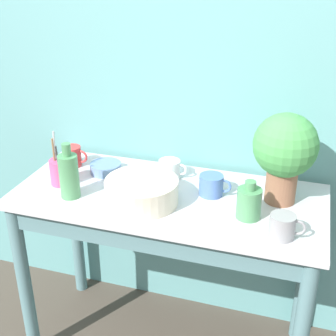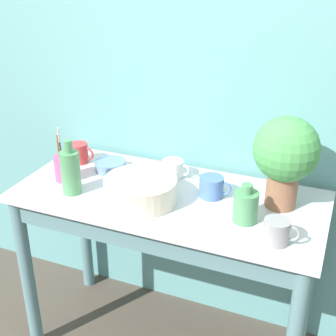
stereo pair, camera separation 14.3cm
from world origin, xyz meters
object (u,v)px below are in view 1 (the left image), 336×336
(bottle_tall, at_px, (69,175))
(bottle_short, at_px, (249,203))
(mug_grey, at_px, (283,226))
(mug_red, at_px, (72,156))
(mug_white, at_px, (170,169))
(mug_blue, at_px, (212,185))
(potted_plant, at_px, (285,150))
(bowl_wash_large, at_px, (142,191))
(bowl_small_blue, at_px, (106,168))
(utensil_cup, at_px, (61,171))

(bottle_tall, distance_m, bottle_short, 0.71)
(mug_grey, relative_size, mug_red, 1.03)
(mug_white, bearing_deg, mug_blue, -25.88)
(potted_plant, bearing_deg, bowl_wash_large, -161.17)
(mug_grey, bearing_deg, mug_red, 162.44)
(potted_plant, bearing_deg, bottle_tall, -164.99)
(mug_blue, height_order, bowl_small_blue, mug_blue)
(potted_plant, distance_m, mug_red, 0.95)
(mug_blue, distance_m, bowl_small_blue, 0.50)
(bottle_tall, height_order, bowl_small_blue, bottle_tall)
(mug_white, bearing_deg, mug_red, -177.51)
(potted_plant, distance_m, bowl_wash_large, 0.57)
(potted_plant, height_order, bowl_wash_large, potted_plant)
(bottle_tall, bearing_deg, mug_white, 40.78)
(utensil_cup, bearing_deg, bowl_wash_large, -7.28)
(mug_white, bearing_deg, potted_plant, -8.22)
(bowl_wash_large, bearing_deg, mug_white, 80.79)
(bowl_wash_large, relative_size, bottle_short, 1.92)
(bottle_tall, distance_m, utensil_cup, 0.13)
(potted_plant, xyz_separation_m, bottle_tall, (-0.81, -0.22, -0.12))
(mug_white, xyz_separation_m, mug_red, (-0.46, -0.02, 0.01))
(bottle_tall, bearing_deg, bowl_small_blue, 79.64)
(bottle_short, xyz_separation_m, mug_grey, (0.13, -0.10, -0.02))
(bottle_short, height_order, mug_blue, bottle_short)
(mug_blue, distance_m, mug_grey, 0.38)
(bottle_short, xyz_separation_m, bowl_small_blue, (-0.66, 0.19, -0.04))
(mug_grey, bearing_deg, bottle_short, 144.23)
(mug_white, relative_size, mug_grey, 1.01)
(mug_white, relative_size, utensil_cup, 0.54)
(mug_white, distance_m, utensil_cup, 0.46)
(mug_red, bearing_deg, mug_white, 2.49)
(bowl_wash_large, distance_m, mug_white, 0.25)
(mug_red, bearing_deg, mug_grey, -17.56)
(mug_blue, height_order, mug_red, mug_red)
(potted_plant, bearing_deg, mug_white, 171.78)
(mug_white, xyz_separation_m, bowl_small_blue, (-0.29, -0.04, -0.02))
(bowl_small_blue, bearing_deg, mug_red, 172.91)
(bottle_tall, relative_size, mug_red, 1.91)
(mug_red, relative_size, bowl_small_blue, 0.87)
(bottle_short, distance_m, bowl_small_blue, 0.69)
(mug_blue, bearing_deg, bowl_wash_large, -149.80)
(mug_red, bearing_deg, bottle_short, -14.17)
(mug_blue, bearing_deg, potted_plant, 6.78)
(bottle_tall, distance_m, bowl_small_blue, 0.26)
(bottle_tall, xyz_separation_m, utensil_cup, (-0.09, 0.09, -0.04))
(bowl_wash_large, relative_size, mug_grey, 2.32)
(utensil_cup, bearing_deg, mug_white, 24.95)
(potted_plant, bearing_deg, mug_grey, -82.71)
(mug_white, xyz_separation_m, mug_grey, (0.51, -0.33, 0.00))
(bowl_small_blue, distance_m, utensil_cup, 0.21)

